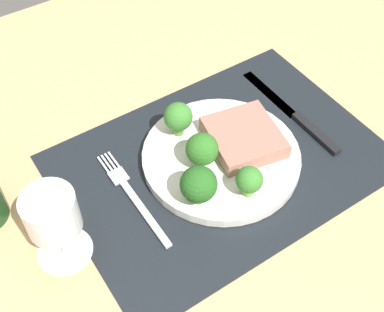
% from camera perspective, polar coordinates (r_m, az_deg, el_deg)
% --- Properties ---
extents(ground_plane, '(1.40, 1.10, 0.03)m').
position_cam_1_polar(ground_plane, '(0.79, 3.18, -1.34)').
color(ground_plane, tan).
extents(placemat, '(0.48, 0.34, 0.00)m').
position_cam_1_polar(placemat, '(0.78, 3.24, -0.59)').
color(placemat, black).
rests_on(placemat, ground_plane).
extents(plate, '(0.24, 0.24, 0.02)m').
position_cam_1_polar(plate, '(0.77, 3.27, -0.14)').
color(plate, silver).
rests_on(plate, placemat).
extents(steak, '(0.12, 0.13, 0.02)m').
position_cam_1_polar(steak, '(0.77, 5.96, 1.93)').
color(steak, '#9E6B5B').
rests_on(steak, plate).
extents(broccoli_near_fork, '(0.04, 0.04, 0.06)m').
position_cam_1_polar(broccoli_near_fork, '(0.77, -1.55, 4.34)').
color(broccoli_near_fork, '#5B8942').
rests_on(broccoli_near_fork, plate).
extents(broccoli_front_edge, '(0.04, 0.04, 0.05)m').
position_cam_1_polar(broccoli_front_edge, '(0.70, 6.40, -2.72)').
color(broccoli_front_edge, '#6B994C').
rests_on(broccoli_front_edge, plate).
extents(broccoli_back_left, '(0.05, 0.05, 0.06)m').
position_cam_1_polar(broccoli_back_left, '(0.73, 1.03, 0.85)').
color(broccoli_back_left, '#6B994C').
rests_on(broccoli_back_left, plate).
extents(broccoli_near_steak, '(0.05, 0.05, 0.06)m').
position_cam_1_polar(broccoli_near_steak, '(0.69, 0.74, -3.21)').
color(broccoli_near_steak, '#5B8942').
rests_on(broccoli_near_steak, plate).
extents(fork, '(0.02, 0.19, 0.01)m').
position_cam_1_polar(fork, '(0.74, -6.62, -4.47)').
color(fork, silver).
rests_on(fork, placemat).
extents(knife, '(0.02, 0.23, 0.01)m').
position_cam_1_polar(knife, '(0.86, 11.65, 4.33)').
color(knife, black).
rests_on(knife, placemat).
extents(wine_glass, '(0.07, 0.07, 0.12)m').
position_cam_1_polar(wine_glass, '(0.65, -15.26, -6.65)').
color(wine_glass, silver).
rests_on(wine_glass, ground_plane).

